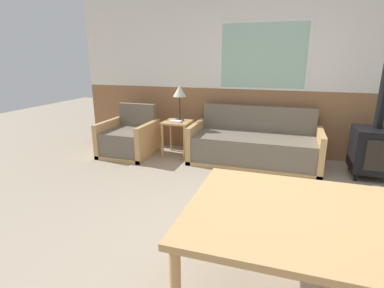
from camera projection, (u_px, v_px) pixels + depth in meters
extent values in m
plane|color=gray|center=(262.00, 240.00, 2.72)|extent=(16.00, 16.00, 0.00)
cube|color=#8E603D|center=(280.00, 123.00, 4.97)|extent=(7.20, 0.06, 1.09)
cube|color=silver|center=(287.00, 37.00, 4.59)|extent=(7.20, 0.06, 1.61)
cube|color=white|center=(263.00, 56.00, 4.73)|extent=(1.41, 0.01, 1.07)
cube|color=#99BCA8|center=(263.00, 56.00, 4.73)|extent=(1.33, 0.02, 0.99)
cube|color=tan|center=(253.00, 161.00, 4.68)|extent=(1.95, 0.85, 0.06)
cube|color=#6B6051|center=(254.00, 148.00, 4.61)|extent=(1.79, 0.77, 0.38)
cube|color=#6B6051|center=(258.00, 118.00, 4.85)|extent=(1.79, 0.10, 0.41)
cube|color=tan|center=(196.00, 140.00, 4.89)|extent=(0.08, 0.85, 0.58)
cube|color=tan|center=(319.00, 151.00, 4.33)|extent=(0.08, 0.85, 0.58)
cube|color=tan|center=(129.00, 153.00, 5.09)|extent=(0.83, 0.80, 0.06)
cube|color=#6B6051|center=(128.00, 141.00, 5.02)|extent=(0.67, 0.72, 0.37)
cube|color=#6B6051|center=(137.00, 115.00, 5.25)|extent=(0.67, 0.10, 0.40)
cube|color=tan|center=(109.00, 137.00, 5.14)|extent=(0.08, 0.80, 0.57)
cube|color=tan|center=(148.00, 141.00, 4.91)|extent=(0.08, 0.80, 0.57)
cube|color=tan|center=(177.00, 122.00, 4.97)|extent=(0.45, 0.45, 0.03)
cylinder|color=tan|center=(162.00, 141.00, 4.93)|extent=(0.04, 0.04, 0.55)
cylinder|color=tan|center=(184.00, 143.00, 4.81)|extent=(0.04, 0.04, 0.55)
cylinder|color=tan|center=(171.00, 135.00, 5.28)|extent=(0.04, 0.04, 0.55)
cylinder|color=tan|center=(192.00, 137.00, 5.17)|extent=(0.04, 0.04, 0.55)
cylinder|color=#262628|center=(180.00, 120.00, 5.03)|extent=(0.13, 0.13, 0.02)
cylinder|color=#262628|center=(180.00, 108.00, 4.97)|extent=(0.02, 0.02, 0.38)
cone|color=beige|center=(180.00, 91.00, 4.89)|extent=(0.22, 0.22, 0.18)
cube|color=white|center=(176.00, 121.00, 4.89)|extent=(0.19, 0.14, 0.02)
cube|color=tan|center=(350.00, 223.00, 1.66)|extent=(1.84, 1.09, 0.04)
cylinder|color=tan|center=(218.00, 215.00, 2.46)|extent=(0.06, 0.06, 0.69)
cylinder|color=black|center=(355.00, 177.00, 4.01)|extent=(0.04, 0.04, 0.10)
cylinder|color=black|center=(350.00, 166.00, 4.41)|extent=(0.04, 0.04, 0.10)
cube|color=black|center=(375.00, 150.00, 4.05)|extent=(0.56, 0.55, 0.58)
cube|color=black|center=(380.00, 156.00, 3.80)|extent=(0.34, 0.01, 0.41)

